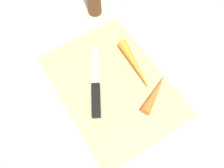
{
  "coord_description": "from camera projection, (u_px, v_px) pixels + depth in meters",
  "views": [
    {
      "loc": [
        -0.23,
        0.14,
        0.55
      ],
      "look_at": [
        0.0,
        0.0,
        0.01
      ],
      "focal_mm": 37.03,
      "sensor_mm": 36.0,
      "label": 1
    }
  ],
  "objects": [
    {
      "name": "ground_plane",
      "position": [
        112.0,
        86.0,
        0.61
      ],
      "size": [
        1.4,
        1.4,
        0.0
      ],
      "primitive_type": "plane",
      "color": "#C6B793"
    },
    {
      "name": "cutting_board",
      "position": [
        112.0,
        85.0,
        0.6
      ],
      "size": [
        0.36,
        0.26,
        0.01
      ],
      "primitive_type": "cube",
      "color": "tan",
      "rests_on": "ground_plane"
    },
    {
      "name": "knife",
      "position": [
        96.0,
        95.0,
        0.58
      ],
      "size": [
        0.18,
        0.12,
        0.01
      ],
      "rotation": [
        0.0,
        0.0,
        5.77
      ],
      "color": "#B7B7BC",
      "rests_on": "cutting_board"
    },
    {
      "name": "carrot_short",
      "position": [
        155.0,
        93.0,
        0.57
      ],
      "size": [
        0.07,
        0.11,
        0.02
      ],
      "primitive_type": "cone",
      "rotation": [
        0.0,
        1.57,
        5.19
      ],
      "color": "orange",
      "rests_on": "cutting_board"
    },
    {
      "name": "carrot_long",
      "position": [
        135.0,
        65.0,
        0.61
      ],
      "size": [
        0.16,
        0.05,
        0.03
      ],
      "primitive_type": "cone",
      "rotation": [
        0.0,
        1.57,
        3.01
      ],
      "color": "orange",
      "rests_on": "cutting_board"
    }
  ]
}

